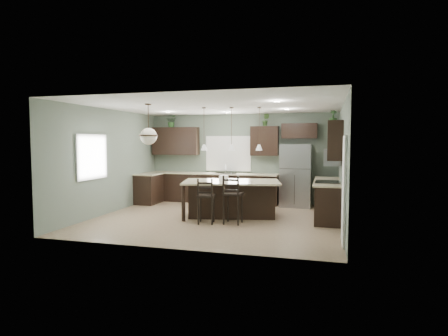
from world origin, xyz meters
TOP-DOWN VIEW (x-y plane):
  - ground at (0.00, 0.00)m, footprint 6.00×6.00m
  - pantry_door at (2.98, -1.55)m, footprint 0.04×0.82m
  - window_back at (-0.40, 2.73)m, footprint 1.35×0.02m
  - window_left at (-2.98, -0.80)m, footprint 0.02×1.10m
  - left_return_cabs at (-2.70, 1.70)m, footprint 0.60×0.90m
  - left_return_countertop at (-2.68, 1.70)m, footprint 0.66×0.96m
  - back_lower_cabs at (-0.85, 2.45)m, footprint 4.20×0.60m
  - back_countertop at (-0.85, 2.43)m, footprint 4.20×0.66m
  - sink_inset at (-0.40, 2.43)m, footprint 0.70×0.45m
  - faucet at (-0.40, 2.40)m, footprint 0.02×0.02m
  - back_upper_left at (-2.15, 2.58)m, footprint 1.55×0.34m
  - back_upper_right at (0.80, 2.58)m, footprint 0.85×0.34m
  - fridge_header at (1.85, 2.58)m, footprint 1.05×0.34m
  - right_lower_cabs at (2.70, 0.87)m, footprint 0.60×2.35m
  - right_countertop at (2.68, 0.87)m, footprint 0.66×2.35m
  - cooktop at (2.68, 0.60)m, footprint 0.58×0.75m
  - wall_oven_front at (2.40, 0.60)m, footprint 0.01×0.72m
  - right_upper_cabs at (2.83, 0.87)m, footprint 0.34×2.35m
  - microwave at (2.78, 0.60)m, footprint 0.40×0.75m
  - refrigerator at (1.77, 2.35)m, footprint 0.90×0.74m
  - kitchen_island at (0.31, 0.36)m, footprint 2.67×1.87m
  - serving_dish at (0.11, 0.31)m, footprint 0.24×0.24m
  - bar_stool_left at (-0.06, -0.60)m, footprint 0.46×0.46m
  - bar_stool_center at (0.55, -0.45)m, footprint 0.44×0.44m
  - pendant_left at (-0.37, 0.21)m, footprint 0.17×0.17m
  - pendant_center at (0.31, 0.36)m, footprint 0.17×0.17m
  - pendant_right at (0.99, 0.51)m, footprint 0.17×0.17m
  - chandelier at (-1.33, -0.98)m, footprint 0.43×0.43m
  - plant_back_left at (-2.27, 2.55)m, footprint 0.39×0.35m
  - plant_back_right at (0.83, 2.55)m, footprint 0.23×0.20m
  - plant_right_wall at (2.80, 1.44)m, footprint 0.22×0.22m
  - room_shell at (0.00, 0.00)m, footprint 6.00×6.00m

SIDE VIEW (x-z plane):
  - ground at x=0.00m, z-range 0.00..0.00m
  - left_return_cabs at x=-2.70m, z-range 0.00..0.90m
  - back_lower_cabs at x=-0.85m, z-range 0.00..0.90m
  - right_lower_cabs at x=2.70m, z-range 0.00..0.90m
  - wall_oven_front at x=2.40m, z-range 0.15..0.75m
  - kitchen_island at x=0.31m, z-range 0.00..0.92m
  - bar_stool_left at x=-0.06m, z-range 0.00..1.08m
  - bar_stool_center at x=0.55m, z-range 0.00..1.16m
  - left_return_countertop at x=-2.68m, z-range 0.90..0.94m
  - back_countertop at x=-0.85m, z-range 0.90..0.94m
  - right_countertop at x=2.68m, z-range 0.90..0.94m
  - refrigerator at x=1.77m, z-range 0.00..1.85m
  - sink_inset at x=-0.40m, z-range 0.93..0.94m
  - cooktop at x=2.68m, z-range 0.93..0.95m
  - serving_dish at x=0.11m, z-range 0.92..1.06m
  - pantry_door at x=2.98m, z-range 0.00..2.04m
  - faucet at x=-0.40m, z-range 0.94..1.22m
  - window_back at x=-0.40m, z-range 1.05..2.05m
  - window_left at x=-2.98m, z-range 1.05..2.05m
  - microwave at x=2.78m, z-range 1.35..1.75m
  - room_shell at x=0.00m, z-range -1.30..4.70m
  - back_upper_left at x=-2.15m, z-range 1.50..2.40m
  - back_upper_right at x=0.80m, z-range 1.50..2.40m
  - right_upper_cabs at x=2.83m, z-range 1.50..2.40m
  - fridge_header at x=1.85m, z-range 2.02..2.48m
  - pendant_left at x=-0.37m, z-range 1.70..2.80m
  - pendant_center at x=0.31m, z-range 1.70..2.80m
  - pendant_right at x=0.99m, z-range 1.70..2.80m
  - chandelier at x=-1.33m, z-range 1.86..2.80m
  - plant_right_wall at x=2.80m, z-range 2.40..2.76m
  - plant_back_left at x=-2.27m, z-range 2.40..2.78m
  - plant_back_right at x=0.83m, z-range 2.40..2.79m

